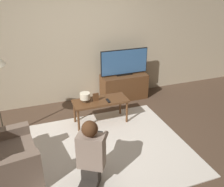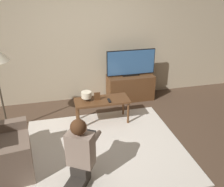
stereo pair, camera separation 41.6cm
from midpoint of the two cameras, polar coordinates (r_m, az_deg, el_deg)
ground_plane at (r=4.04m, az=1.43°, el=-12.56°), size 10.00×10.00×0.00m
wall_back at (r=5.22m, az=-3.99°, el=12.15°), size 10.00×0.06×2.60m
rug at (r=4.04m, az=1.44°, el=-12.47°), size 2.44×2.20×0.02m
tv_stand at (r=5.48m, az=6.36°, el=1.38°), size 0.99×0.43×0.55m
tv at (r=5.29m, az=6.64°, el=6.94°), size 1.04×0.08×0.56m
coffee_table at (r=4.50m, az=0.33°, el=-2.12°), size 0.98×0.41×0.47m
person_kneeling at (r=3.22m, az=-3.63°, el=-13.38°), size 0.65×0.84×0.92m
picture_frame at (r=4.42m, az=-0.74°, el=-0.71°), size 0.11×0.01×0.15m
table_lamp at (r=4.40m, az=-3.18°, el=-0.49°), size 0.18×0.18×0.17m
remote at (r=4.42m, az=2.03°, el=-1.69°), size 0.04×0.15×0.02m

